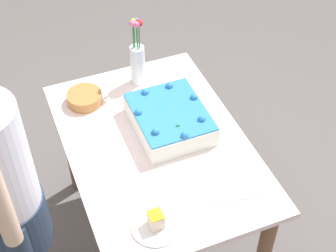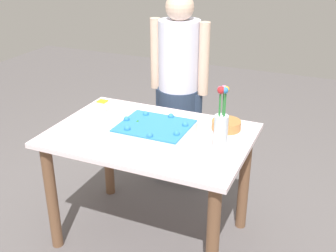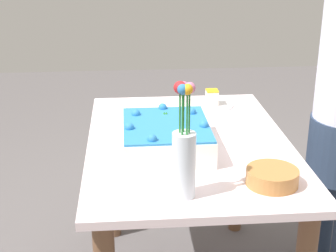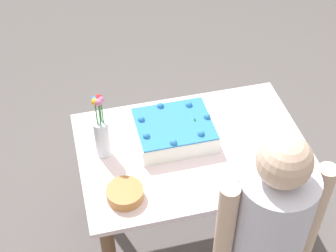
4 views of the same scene
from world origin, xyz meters
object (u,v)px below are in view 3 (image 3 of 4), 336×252
at_px(serving_plate_with_slice, 212,102).
at_px(cake_knife, 137,108).
at_px(flower_vase, 184,154).
at_px(fruit_bowl, 272,177).
at_px(sheet_cake, 166,136).

xyz_separation_m(serving_plate_with_slice, cake_knife, (-0.00, 0.36, -0.02)).
height_order(serving_plate_with_slice, flower_vase, flower_vase).
bearing_deg(cake_knife, serving_plate_with_slice, 16.09).
height_order(flower_vase, fruit_bowl, flower_vase).
bearing_deg(fruit_bowl, cake_knife, 27.53).
bearing_deg(serving_plate_with_slice, fruit_bowl, -175.39).
bearing_deg(serving_plate_with_slice, sheet_cake, 152.42).
relative_size(sheet_cake, fruit_bowl, 2.26).
relative_size(sheet_cake, serving_plate_with_slice, 1.93).
distance_m(flower_vase, fruit_bowl, 0.33).
height_order(cake_knife, flower_vase, flower_vase).
height_order(sheet_cake, cake_knife, sheet_cake).
relative_size(serving_plate_with_slice, flower_vase, 0.54).
bearing_deg(cake_knife, sheet_cake, -63.30).
xyz_separation_m(cake_knife, flower_vase, (-0.88, -0.12, 0.15)).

